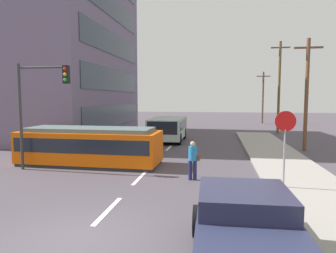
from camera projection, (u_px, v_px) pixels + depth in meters
ground_plane at (157, 160)px, 17.39m from camera, size 120.00×120.00×0.00m
sidewalk_curb_right at (303, 183)px, 12.37m from camera, size 3.20×36.00×0.14m
lane_stripe_1 at (108, 210)px, 9.52m from camera, size 0.16×2.40×0.01m
lane_stripe_2 at (140, 178)px, 13.45m from camera, size 0.16×2.40×0.01m
lane_stripe_3 at (169, 148)px, 21.57m from camera, size 0.16×2.40×0.01m
lane_stripe_4 at (179, 137)px, 27.46m from camera, size 0.16×2.40×0.01m
corner_building at (40, 32)px, 28.51m from camera, size 14.44×16.56×19.20m
streetcar_tram at (90, 145)px, 16.09m from camera, size 7.42×2.69×1.96m
city_bus at (168, 128)px, 24.79m from camera, size 2.57×5.39×1.88m
pedestrian_crossing at (193, 158)px, 13.02m from camera, size 0.50×0.36×1.67m
pickup_truck_parked at (246, 234)px, 6.10m from camera, size 2.38×5.05×1.55m
parked_sedan_mid at (83, 141)px, 20.37m from camera, size 2.11×4.47×1.19m
stop_sign at (285, 133)px, 11.38m from camera, size 0.76×0.07×2.88m
traffic_light_mast at (39, 96)px, 14.58m from camera, size 2.65×0.33×5.14m
utility_pole_mid at (307, 93)px, 20.10m from camera, size 1.80×0.24×7.36m
utility_pole_far at (279, 86)px, 29.76m from camera, size 1.80×0.24×8.94m
utility_pole_distant at (263, 97)px, 41.88m from camera, size 1.80×0.24×7.06m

